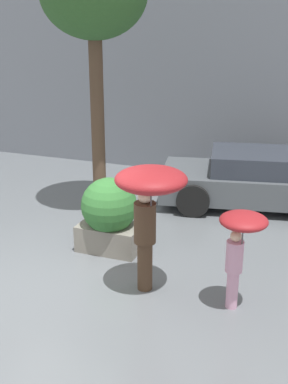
% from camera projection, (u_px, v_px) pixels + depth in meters
% --- Properties ---
extents(ground_plane, '(40.00, 40.00, 0.00)m').
position_uv_depth(ground_plane, '(48.00, 278.00, 7.63)').
color(ground_plane, slate).
extents(building_facade, '(18.00, 0.30, 6.00)m').
position_uv_depth(building_facade, '(175.00, 57.00, 12.36)').
color(building_facade, slate).
rests_on(building_facade, ground).
extents(planter_box, '(1.09, 0.98, 1.33)m').
position_uv_depth(planter_box, '(109.00, 214.00, 8.37)').
color(planter_box, gray).
rests_on(planter_box, ground).
extents(person_adult, '(1.02, 1.02, 1.95)m').
position_uv_depth(person_adult, '(149.00, 194.00, 6.73)').
color(person_adult, '#473323').
rests_on(person_adult, ground).
extents(person_child, '(0.65, 0.65, 1.47)m').
position_uv_depth(person_child, '(240.00, 237.00, 6.43)').
color(person_child, '#D199B7').
rests_on(person_child, ground).
extents(parked_car_near, '(4.15, 2.59, 1.21)m').
position_uv_depth(parked_car_near, '(251.00, 180.00, 10.53)').
color(parked_car_near, '#4C5156').
rests_on(parked_car_near, ground).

